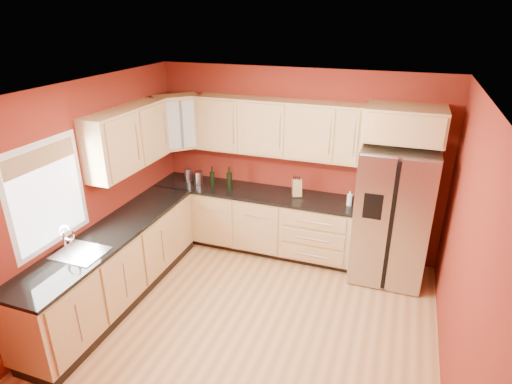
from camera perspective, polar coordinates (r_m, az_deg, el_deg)
floor at (r=5.02m, az=-1.08°, el=-17.76°), size 4.00×4.00×0.00m
ceiling at (r=3.85m, az=-1.37°, el=12.90°), size 4.00×4.00×0.00m
wall_back at (r=6.04m, az=5.52°, el=3.87°), size 4.00×0.04×2.60m
wall_front at (r=2.85m, az=-16.69°, el=-22.18°), size 4.00×0.04×2.60m
wall_left at (r=5.26m, az=-22.03°, el=-0.78°), size 0.04×4.00×2.60m
wall_right at (r=4.11m, az=26.19°, el=-8.38°), size 0.04×4.00×2.60m
base_cabinets_back at (r=6.26m, az=-0.36°, el=-3.86°), size 2.90×0.60×0.88m
base_cabinets_left at (r=5.47m, az=-18.27°, el=-9.48°), size 0.60×2.80×0.88m
countertop_back at (r=6.05m, az=-0.40°, el=-0.03°), size 2.90×0.62×0.04m
countertop_left at (r=5.24m, az=-18.80°, el=-5.25°), size 0.62×2.80×0.04m
upper_cabinets_back at (r=5.80m, az=2.89°, el=8.55°), size 2.30×0.33×0.75m
upper_cabinets_left at (r=5.52m, az=-16.72°, el=6.85°), size 0.33×1.35×0.75m
corner_upper_cabinet at (r=6.20m, az=-10.40°, el=9.17°), size 0.67×0.67×0.75m
over_fridge_cabinet at (r=5.38m, az=19.21°, el=8.63°), size 0.92×0.60×0.40m
refrigerator at (r=5.69m, az=17.67°, el=-2.88°), size 0.90×0.75×1.78m
window at (r=4.83m, az=-26.06°, el=-0.35°), size 0.03×0.90×1.00m
sink_faucet at (r=4.84m, az=-22.61°, el=-6.04°), size 0.50×0.42×0.30m
canister_left at (r=6.28m, az=-7.71°, el=1.83°), size 0.15×0.15×0.21m
canister_right at (r=6.45m, az=-9.01°, el=2.28°), size 0.15×0.15×0.19m
wine_bottle_a at (r=6.16m, az=-5.85°, el=2.02°), size 0.09×0.09×0.31m
wine_bottle_b at (r=6.02m, az=-3.57°, el=1.81°), size 0.10×0.10×0.35m
knife_block at (r=5.87m, az=5.48°, el=0.59°), size 0.16×0.15×0.24m
soap_dispenser at (r=5.70m, az=12.36°, el=-0.83°), size 0.07×0.07×0.20m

